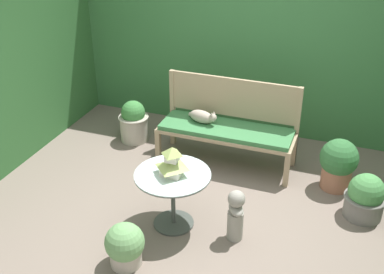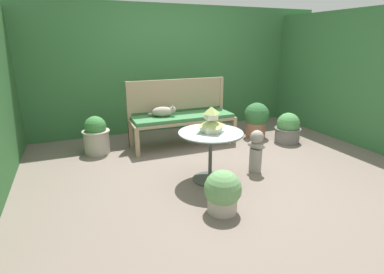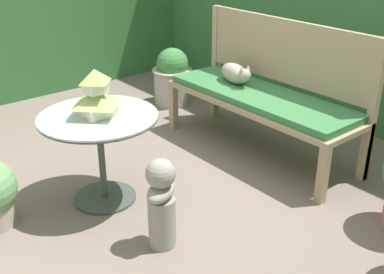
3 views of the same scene
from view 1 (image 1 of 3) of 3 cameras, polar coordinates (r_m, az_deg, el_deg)
name	(u,v)px [view 1 (image 1 of 3)]	position (r m, az deg, el deg)	size (l,w,h in m)	color
ground	(211,205)	(5.36, 2.21, -8.02)	(30.00, 30.00, 0.00)	#75665B
foliage_hedge_back	(266,42)	(6.96, 8.76, 11.02)	(6.40, 1.04, 2.26)	#38703D
garden_bench	(226,132)	(5.88, 4.07, 0.58)	(1.67, 0.55, 0.50)	tan
bench_backrest	(233,101)	(5.97, 4.88, 4.25)	(1.67, 0.06, 1.04)	tan
cat	(203,117)	(5.92, 1.26, 2.43)	(0.41, 0.26, 0.19)	#A89989
patio_table	(173,185)	(4.81, -2.29, -5.68)	(0.76, 0.76, 0.62)	#424742
pagoda_birdhouse	(172,163)	(4.67, -2.35, -3.06)	(0.27, 0.27, 0.30)	silver
garden_bust	(236,214)	(4.76, 5.20, -9.08)	(0.23, 0.28, 0.56)	gray
potted_plant_patio_mid	(365,198)	(5.38, 19.84, -6.76)	(0.44, 0.44, 0.50)	slate
potted_plant_table_far	(125,246)	(4.56, -7.95, -12.64)	(0.37, 0.37, 0.44)	#ADA393
potted_plant_table_near	(338,163)	(5.71, 16.94, -3.00)	(0.44, 0.44, 0.61)	#9E664C
potted_plant_path_edge	(134,122)	(6.53, -6.93, 1.82)	(0.41, 0.41, 0.57)	#ADA393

